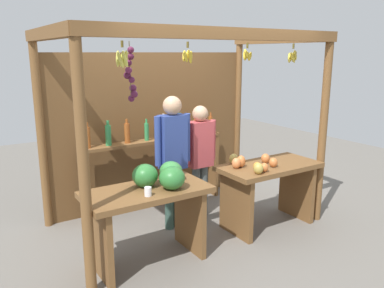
# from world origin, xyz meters

# --- Properties ---
(ground_plane) EXTENTS (12.00, 12.00, 0.00)m
(ground_plane) POSITION_xyz_m (0.00, 0.00, 0.00)
(ground_plane) COLOR slate
(ground_plane) RESTS_ON ground
(market_stall) EXTENTS (3.19, 1.82, 2.41)m
(market_stall) POSITION_xyz_m (-0.01, 0.41, 1.39)
(market_stall) COLOR brown
(market_stall) RESTS_ON ground
(fruit_counter_left) EXTENTS (1.29, 0.64, 1.05)m
(fruit_counter_left) POSITION_xyz_m (-0.79, -0.64, 0.69)
(fruit_counter_left) COLOR brown
(fruit_counter_left) RESTS_ON ground
(fruit_counter_right) EXTENTS (1.29, 0.66, 0.96)m
(fruit_counter_right) POSITION_xyz_m (0.82, -0.64, 0.60)
(fruit_counter_right) COLOR brown
(fruit_counter_right) RESTS_ON ground
(bottle_shelf_unit) EXTENTS (2.04, 0.22, 1.35)m
(bottle_shelf_unit) POSITION_xyz_m (-0.09, 0.64, 0.82)
(bottle_shelf_unit) COLOR brown
(bottle_shelf_unit) RESTS_ON ground
(vendor_man) EXTENTS (0.48, 0.23, 1.67)m
(vendor_man) POSITION_xyz_m (-0.20, -0.06, 1.01)
(vendor_man) COLOR #345146
(vendor_man) RESTS_ON ground
(vendor_woman) EXTENTS (0.48, 0.20, 1.51)m
(vendor_woman) POSITION_xyz_m (0.27, 0.06, 0.90)
(vendor_woman) COLOR #4E5958
(vendor_woman) RESTS_ON ground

